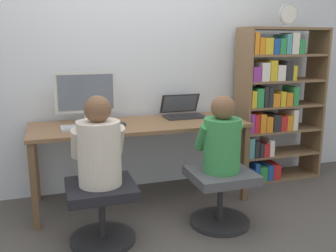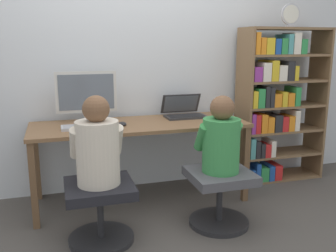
# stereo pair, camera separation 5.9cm
# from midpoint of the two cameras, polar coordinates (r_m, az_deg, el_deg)

# --- Properties ---
(ground_plane) EXTENTS (14.00, 14.00, 0.00)m
(ground_plane) POSITION_cam_midpoint_polar(r_m,az_deg,el_deg) (3.20, -3.23, -13.38)
(ground_plane) COLOR #4C4742
(wall_back) EXTENTS (10.00, 0.05, 2.60)m
(wall_back) POSITION_cam_midpoint_polar(r_m,az_deg,el_deg) (3.59, -6.51, 10.89)
(wall_back) COLOR silver
(wall_back) RESTS_ON ground_plane
(desk) EXTENTS (1.87, 0.66, 0.71)m
(desk) POSITION_cam_midpoint_polar(r_m,az_deg,el_deg) (3.29, -4.84, -0.77)
(desk) COLOR brown
(desk) RESTS_ON ground_plane
(desktop_monitor) EXTENTS (0.52, 0.22, 0.45)m
(desktop_monitor) POSITION_cam_midpoint_polar(r_m,az_deg,el_deg) (3.34, -12.87, 4.38)
(desktop_monitor) COLOR beige
(desktop_monitor) RESTS_ON desk
(laptop) EXTENTS (0.38, 0.31, 0.21)m
(laptop) POSITION_cam_midpoint_polar(r_m,az_deg,el_deg) (3.54, 1.86, 2.14)
(laptop) COLOR #2D2D30
(laptop) RESTS_ON desk
(keyboard) EXTENTS (0.43, 0.17, 0.03)m
(keyboard) POSITION_cam_midpoint_polar(r_m,az_deg,el_deg) (3.14, -12.57, -0.13)
(keyboard) COLOR #B2B2B7
(keyboard) RESTS_ON desk
(computer_mouse_by_keyboard) EXTENTS (0.06, 0.11, 0.03)m
(computer_mouse_by_keyboard) POSITION_cam_midpoint_polar(r_m,az_deg,el_deg) (3.19, -7.47, 0.32)
(computer_mouse_by_keyboard) COLOR black
(computer_mouse_by_keyboard) RESTS_ON desk
(office_chair_left) EXTENTS (0.47, 0.47, 0.44)m
(office_chair_left) POSITION_cam_midpoint_polar(r_m,az_deg,el_deg) (2.75, -10.70, -12.02)
(office_chair_left) COLOR #262628
(office_chair_left) RESTS_ON ground_plane
(office_chair_right) EXTENTS (0.47, 0.47, 0.44)m
(office_chair_right) POSITION_cam_midpoint_polar(r_m,az_deg,el_deg) (2.98, 7.42, -9.92)
(office_chair_right) COLOR #262628
(office_chair_right) RESTS_ON ground_plane
(person_at_monitor) EXTENTS (0.36, 0.31, 0.62)m
(person_at_monitor) POSITION_cam_midpoint_polar(r_m,az_deg,el_deg) (2.60, -11.10, -3.16)
(person_at_monitor) COLOR beige
(person_at_monitor) RESTS_ON office_chair_left
(person_at_laptop) EXTENTS (0.35, 0.29, 0.58)m
(person_at_laptop) POSITION_cam_midpoint_polar(r_m,az_deg,el_deg) (2.85, 7.63, -1.98)
(person_at_laptop) COLOR #388C47
(person_at_laptop) RESTS_ON office_chair_right
(bookshelf) EXTENTS (0.89, 0.33, 1.55)m
(bookshelf) POSITION_cam_midpoint_polar(r_m,az_deg,el_deg) (3.93, 15.26, 3.38)
(bookshelf) COLOR brown
(bookshelf) RESTS_ON ground_plane
(desk_clock) EXTENTS (0.20, 0.03, 0.22)m
(desk_clock) POSITION_cam_midpoint_polar(r_m,az_deg,el_deg) (3.86, 17.47, 15.86)
(desk_clock) COLOR #B2B2B7
(desk_clock) RESTS_ON bookshelf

